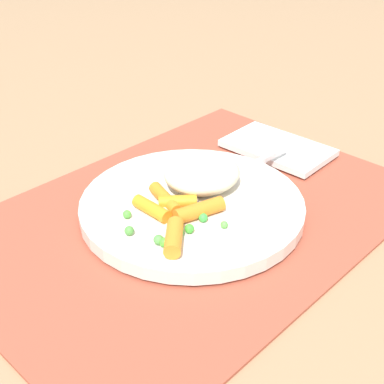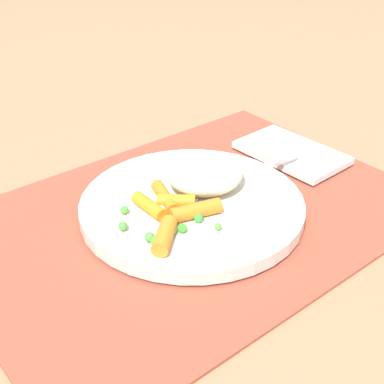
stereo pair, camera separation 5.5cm
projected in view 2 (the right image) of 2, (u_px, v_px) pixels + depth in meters
The scene contains 8 objects.
ground_plane at pixel (192, 216), 0.57m from camera, with size 2.40×2.40×0.00m, color #997551.
placemat at pixel (192, 214), 0.57m from camera, with size 0.47×0.33×0.01m, color #9E4733.
plate at pixel (192, 206), 0.57m from camera, with size 0.23×0.23×0.01m, color silver.
rice_mound at pixel (205, 173), 0.58m from camera, with size 0.08×0.08×0.03m, color beige.
carrot_portion at pixel (172, 211), 0.53m from camera, with size 0.10×0.10×0.02m.
pea_scatter at pixel (164, 225), 0.52m from camera, with size 0.08×0.09×0.01m.
fork at pixel (219, 187), 0.58m from camera, with size 0.20×0.02×0.01m.
napkin at pixel (291, 153), 0.68m from camera, with size 0.08×0.13×0.01m, color white.
Camera 2 is at (0.30, 0.37, 0.32)m, focal length 50.73 mm.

